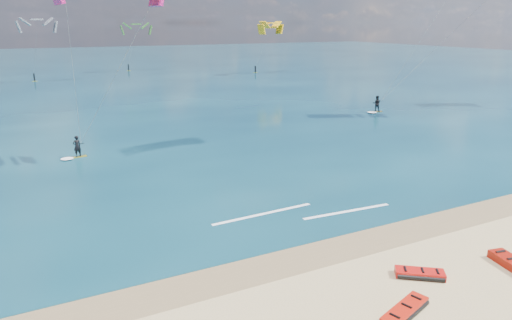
{
  "coord_description": "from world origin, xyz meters",
  "views": [
    {
      "loc": [
        -10.48,
        -12.75,
        10.27
      ],
      "look_at": [
        -0.17,
        8.0,
        3.28
      ],
      "focal_mm": 32.0,
      "sensor_mm": 36.0,
      "label": 1
    }
  ],
  "objects_px": {
    "packed_kite_mid": "(419,277)",
    "kitesurfer_far": "(424,38)",
    "kitesurfer_main": "(92,58)",
    "packed_kite_right": "(512,267)",
    "packed_kite_left": "(404,314)"
  },
  "relations": [
    {
      "from": "kitesurfer_main",
      "to": "packed_kite_left",
      "type": "bearing_deg",
      "value": -80.64
    },
    {
      "from": "packed_kite_mid",
      "to": "kitesurfer_far",
      "type": "relative_size",
      "value": 0.13
    },
    {
      "from": "packed_kite_left",
      "to": "packed_kite_mid",
      "type": "xyz_separation_m",
      "value": [
        2.45,
        1.68,
        0.0
      ]
    },
    {
      "from": "packed_kite_left",
      "to": "packed_kite_right",
      "type": "relative_size",
      "value": 1.1
    },
    {
      "from": "kitesurfer_far",
      "to": "packed_kite_right",
      "type": "bearing_deg",
      "value": -112.26
    },
    {
      "from": "packed_kite_mid",
      "to": "packed_kite_right",
      "type": "bearing_deg",
      "value": 19.26
    },
    {
      "from": "packed_kite_right",
      "to": "kitesurfer_far",
      "type": "xyz_separation_m",
      "value": [
        22.38,
        27.94,
        8.61
      ]
    },
    {
      "from": "packed_kite_mid",
      "to": "packed_kite_right",
      "type": "relative_size",
      "value": 0.9
    },
    {
      "from": "kitesurfer_main",
      "to": "kitesurfer_far",
      "type": "relative_size",
      "value": 0.88
    },
    {
      "from": "packed_kite_left",
      "to": "packed_kite_right",
      "type": "xyz_separation_m",
      "value": [
        6.68,
        0.43,
        0.0
      ]
    },
    {
      "from": "packed_kite_right",
      "to": "packed_kite_mid",
      "type": "bearing_deg",
      "value": 84.69
    },
    {
      "from": "packed_kite_left",
      "to": "kitesurfer_main",
      "type": "height_order",
      "value": "kitesurfer_main"
    },
    {
      "from": "packed_kite_mid",
      "to": "kitesurfer_far",
      "type": "distance_m",
      "value": 38.66
    },
    {
      "from": "packed_kite_mid",
      "to": "packed_kite_right",
      "type": "distance_m",
      "value": 4.41
    },
    {
      "from": "packed_kite_right",
      "to": "kitesurfer_far",
      "type": "bearing_deg",
      "value": -27.53
    }
  ]
}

